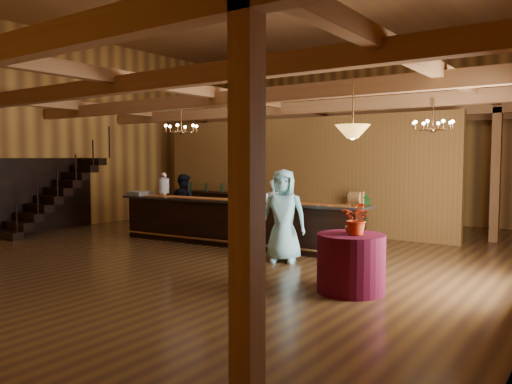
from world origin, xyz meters
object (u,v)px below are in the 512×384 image
Objects in this scene: raffle_drum at (356,198)px; chandelier_right at (433,125)px; backbar_shelf at (230,210)px; round_table at (351,263)px; beverage_dispenser at (164,185)px; tasting_bar at (235,222)px; guest at (283,216)px; pendant_lamp at (353,131)px; floor_plant at (360,215)px; chandelier_left at (181,128)px; bartender at (274,211)px; staff_second at (184,204)px.

chandelier_right is (1.14, 1.16, 1.45)m from raffle_drum.
round_table is at bearing -29.92° from backbar_shelf.
raffle_drum is at bearing 3.24° from beverage_dispenser.
raffle_drum is 5.52m from backbar_shelf.
tasting_bar is 3.52× the size of guest.
guest is at bearing -134.89° from raffle_drum.
round_table is 1.13× the size of pendant_lamp.
beverage_dispenser is at bearing -83.73° from backbar_shelf.
floor_plant is at bearing 33.75° from beverage_dispenser.
round_table is 6.10m from chandelier_left.
bartender is at bearing -24.30° from backbar_shelf.
beverage_dispenser is 2.71m from backbar_shelf.
chandelier_right reaches higher than beverage_dispenser.
chandelier_left is (-1.47, -0.18, 2.18)m from tasting_bar.
raffle_drum is 0.22× the size of staff_second.
staff_second is (-6.31, -0.60, -1.88)m from chandelier_right.
pendant_lamp is at bearing -20.17° from chandelier_left.
beverage_dispenser is 5.05m from raffle_drum.
chandelier_left is 1.00× the size of chandelier_right.
pendant_lamp reaches higher than staff_second.
beverage_dispenser is at bearing 178.63° from tasting_bar.
round_table is 1.27× the size of chandelier_right.
bartender is (-3.29, 2.94, 0.31)m from round_table.
backbar_shelf is 2.29× the size of bartender.
floor_plant reaches higher than tasting_bar.
raffle_drum is at bearing 112.60° from pendant_lamp.
pendant_lamp is (-0.18, -3.47, -0.27)m from chandelier_right.
floor_plant is at bearing 9.96° from backbar_shelf.
chandelier_right is 3.22m from floor_plant.
bartender is 0.84× the size of guest.
raffle_drum is at bearing -0.96° from tasting_bar.
beverage_dispenser is 4.10m from guest.
beverage_dispenser is at bearing -166.80° from chandelier_right.
tasting_bar is 18.62× the size of raffle_drum.
staff_second is at bearing 131.68° from chandelier_left.
backbar_shelf is (-2.08, 2.46, -0.05)m from tasting_bar.
guest reaches higher than round_table.
chandelier_right reaches higher than staff_second.
raffle_drum reaches higher than round_table.
beverage_dispenser is at bearing 161.40° from pendant_lamp.
staff_second is (-6.13, 2.87, -1.61)m from pendant_lamp.
beverage_dispenser is 0.75× the size of chandelier_left.
round_table is 1.96m from pendant_lamp.
floor_plant reaches higher than round_table.
beverage_dispenser is 4.96m from floor_plant.
backbar_shelf is at bearing 118.55° from guest.
round_table is at bearing -67.40° from raffle_drum.
chandelier_right is at bearing 24.19° from guest.
staff_second is at bearing 154.92° from round_table.
chandelier_right is 0.51× the size of staff_second.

